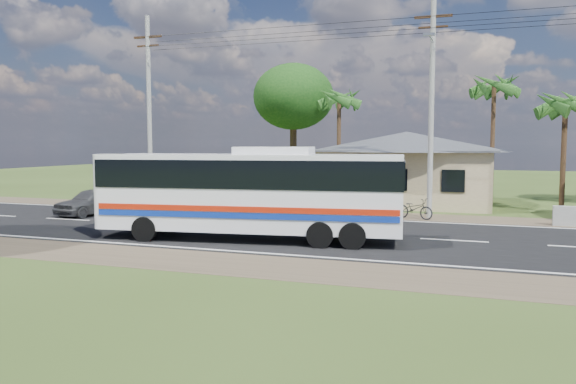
% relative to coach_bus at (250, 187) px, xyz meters
% --- Properties ---
extents(ground, '(120.00, 120.00, 0.00)m').
position_rel_coach_bus_xyz_m(ground, '(2.88, 2.40, -2.04)').
color(ground, '#2F4318').
rests_on(ground, ground).
extents(road, '(120.00, 16.00, 0.03)m').
position_rel_coach_bus_xyz_m(road, '(2.88, 2.40, -2.03)').
color(road, black).
rests_on(road, ground).
extents(house, '(12.40, 10.00, 5.00)m').
position_rel_coach_bus_xyz_m(house, '(3.88, 15.40, 0.60)').
color(house, tan).
rests_on(house, ground).
extents(utility_poles, '(32.80, 2.22, 11.00)m').
position_rel_coach_bus_xyz_m(utility_poles, '(5.55, 8.89, 3.73)').
color(utility_poles, '#9E9E99').
rests_on(utility_poles, ground).
extents(palm_near, '(2.80, 2.80, 6.70)m').
position_rel_coach_bus_xyz_m(palm_near, '(12.38, 13.40, 3.67)').
color(palm_near, '#47301E').
rests_on(palm_near, ground).
extents(palm_mid, '(2.80, 2.80, 8.20)m').
position_rel_coach_bus_xyz_m(palm_mid, '(8.88, 17.90, 5.12)').
color(palm_mid, '#47301E').
rests_on(palm_mid, ground).
extents(palm_far, '(2.80, 2.80, 7.70)m').
position_rel_coach_bus_xyz_m(palm_far, '(-1.12, 18.40, 4.64)').
color(palm_far, '#47301E').
rests_on(palm_far, ground).
extents(tree_behind_house, '(6.00, 6.00, 9.61)m').
position_rel_coach_bus_xyz_m(tree_behind_house, '(-5.12, 20.40, 5.07)').
color(tree_behind_house, '#47301E').
rests_on(tree_behind_house, ground).
extents(coach_bus, '(11.71, 3.93, 3.57)m').
position_rel_coach_bus_xyz_m(coach_bus, '(0.00, 0.00, 0.00)').
color(coach_bus, silver).
rests_on(coach_bus, ground).
extents(motorcycle, '(2.07, 1.35, 1.03)m').
position_rel_coach_bus_xyz_m(motorcycle, '(5.23, 8.21, -1.53)').
color(motorcycle, black).
rests_on(motorcycle, ground).
extents(small_car, '(2.39, 4.37, 1.41)m').
position_rel_coach_bus_xyz_m(small_car, '(-10.67, 4.37, -1.34)').
color(small_car, '#303032').
rests_on(small_car, ground).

